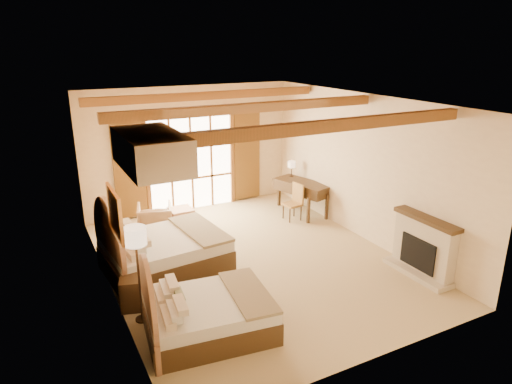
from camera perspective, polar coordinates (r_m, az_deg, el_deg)
floor at (r=9.39m, az=-0.54°, el=-8.48°), size 7.00×7.00×0.00m
wall_back at (r=11.90m, az=-8.24°, el=5.35°), size 5.50×0.00×5.50m
wall_left at (r=7.99m, az=-18.45°, el=-1.88°), size 0.00×7.00×7.00m
wall_right at (r=10.27m, az=13.27°, el=2.97°), size 0.00×7.00×7.00m
ceiling at (r=8.44m, az=-0.61°, el=11.30°), size 7.00×7.00×0.00m
ceiling_beams at (r=8.46m, az=-0.60°, el=10.49°), size 5.39×4.60×0.18m
french_doors at (r=11.93m, az=-8.07°, el=3.66°), size 3.95×0.08×2.60m
fireplace at (r=9.19m, az=20.11°, el=-6.75°), size 0.46×1.40×1.16m
painting at (r=7.25m, az=-17.20°, el=-2.55°), size 0.06×0.95×0.75m
canopy_valance at (r=5.79m, az=-13.00°, el=5.07°), size 0.70×1.40×0.45m
bed_near at (r=7.09m, az=-6.97°, el=-14.85°), size 2.02×1.62×1.22m
bed_far at (r=8.98m, az=-12.27°, el=-7.13°), size 2.35×1.85×1.45m
nightstand at (r=8.01m, az=-14.90°, el=-11.99°), size 0.57×0.57×0.54m
floor_lamp at (r=7.14m, az=-14.81°, el=-6.08°), size 0.34×0.34×1.60m
armchair at (r=10.71m, az=-12.50°, el=-3.36°), size 0.93×0.95×0.71m
ottoman at (r=11.23m, az=-9.34°, el=-3.00°), size 0.54×0.54×0.39m
desk at (r=11.82m, az=5.78°, el=-0.49°), size 1.05×1.65×0.82m
desk_chair at (r=11.36m, az=4.63°, el=-2.08°), size 0.45×0.45×0.91m
desk_lamp at (r=12.09m, az=4.47°, el=3.41°), size 0.20×0.20×0.41m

